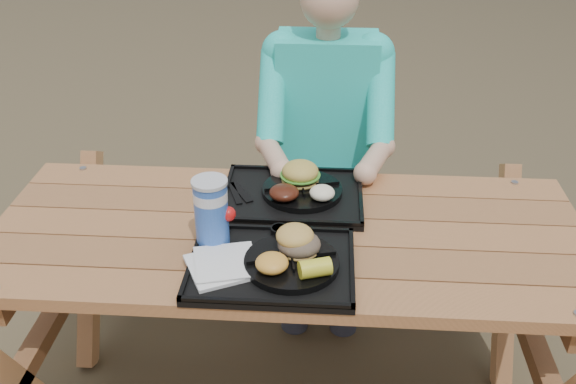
{
  "coord_description": "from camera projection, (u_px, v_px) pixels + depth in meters",
  "views": [
    {
      "loc": [
        0.11,
        -1.61,
        1.82
      ],
      "look_at": [
        0.0,
        0.0,
        0.88
      ],
      "focal_mm": 40.0,
      "sensor_mm": 36.0,
      "label": 1
    }
  ],
  "objects": [
    {
      "name": "condiment_bbq",
      "position": [
        280.0,
        232.0,
        1.86
      ],
      "size": [
        0.05,
        0.05,
        0.03
      ],
      "primitive_type": "cylinder",
      "color": "black",
      "rests_on": "tray_near"
    },
    {
      "name": "burger",
      "position": [
        300.0,
        167.0,
        2.08
      ],
      "size": [
        0.12,
        0.12,
        0.11
      ],
      "primitive_type": null,
      "color": "gold",
      "rests_on": "plate_far"
    },
    {
      "name": "picnic_table",
      "position": [
        288.0,
        324.0,
        2.12
      ],
      "size": [
        1.8,
        1.49,
        0.75
      ],
      "primitive_type": null,
      "color": "#999999",
      "rests_on": "ground"
    },
    {
      "name": "potato_salad",
      "position": [
        322.0,
        193.0,
        2.0
      ],
      "size": [
        0.08,
        0.08,
        0.04
      ],
      "primitive_type": "ellipsoid",
      "color": "white",
      "rests_on": "plate_far"
    },
    {
      "name": "cutlery_far",
      "position": [
        241.0,
        192.0,
        2.08
      ],
      "size": [
        0.09,
        0.13,
        0.01
      ],
      "primitive_type": "cube",
      "rotation": [
        0.0,
        0.0,
        0.52
      ],
      "color": "black",
      "rests_on": "tray_far"
    },
    {
      "name": "tray_far",
      "position": [
        293.0,
        197.0,
        2.08
      ],
      "size": [
        0.45,
        0.35,
        0.02
      ],
      "primitive_type": "cube",
      "color": "black",
      "rests_on": "picnic_table"
    },
    {
      "name": "sandwich",
      "position": [
        299.0,
        234.0,
        1.74
      ],
      "size": [
        0.11,
        0.11,
        0.11
      ],
      "primitive_type": null,
      "color": "gold",
      "rests_on": "plate_near"
    },
    {
      "name": "baked_beans",
      "position": [
        284.0,
        193.0,
        2.0
      ],
      "size": [
        0.09,
        0.09,
        0.04
      ],
      "primitive_type": "ellipsoid",
      "color": "#45190D",
      "rests_on": "plate_far"
    },
    {
      "name": "diner",
      "position": [
        324.0,
        156.0,
        2.59
      ],
      "size": [
        0.48,
        0.84,
        1.28
      ],
      "primitive_type": null,
      "color": "#1AADBA",
      "rests_on": "ground"
    },
    {
      "name": "soda_cup",
      "position": [
        211.0,
        213.0,
        1.79
      ],
      "size": [
        0.09,
        0.09,
        0.19
      ],
      "primitive_type": "cylinder",
      "color": "#1748AF",
      "rests_on": "tray_near"
    },
    {
      "name": "plate_near",
      "position": [
        292.0,
        262.0,
        1.74
      ],
      "size": [
        0.26,
        0.26,
        0.02
      ],
      "primitive_type": "cylinder",
      "color": "black",
      "rests_on": "tray_near"
    },
    {
      "name": "condiment_mustard",
      "position": [
        298.0,
        234.0,
        1.85
      ],
      "size": [
        0.05,
        0.05,
        0.03
      ],
      "primitive_type": "cylinder",
      "color": "yellow",
      "rests_on": "tray_near"
    },
    {
      "name": "plate_far",
      "position": [
        302.0,
        190.0,
        2.07
      ],
      "size": [
        0.26,
        0.26,
        0.02
      ],
      "primitive_type": "cylinder",
      "color": "black",
      "rests_on": "tray_far"
    },
    {
      "name": "tray_near",
      "position": [
        272.0,
        266.0,
        1.76
      ],
      "size": [
        0.45,
        0.35,
        0.02
      ],
      "primitive_type": "cube",
      "color": "black",
      "rests_on": "picnic_table"
    },
    {
      "name": "mac_cheese",
      "position": [
        272.0,
        263.0,
        1.68
      ],
      "size": [
        0.09,
        0.09,
        0.04
      ],
      "primitive_type": "ellipsoid",
      "color": "gold",
      "rests_on": "plate_near"
    },
    {
      "name": "corn_cob",
      "position": [
        315.0,
        268.0,
        1.66
      ],
      "size": [
        0.1,
        0.1,
        0.05
      ],
      "primitive_type": null,
      "rotation": [
        0.0,
        0.0,
        0.33
      ],
      "color": "yellow",
      "rests_on": "plate_near"
    },
    {
      "name": "napkin_stack",
      "position": [
        221.0,
        265.0,
        1.73
      ],
      "size": [
        0.23,
        0.23,
        0.02
      ],
      "primitive_type": "cube",
      "rotation": [
        0.0,
        0.0,
        0.46
      ],
      "color": "white",
      "rests_on": "tray_near"
    }
  ]
}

